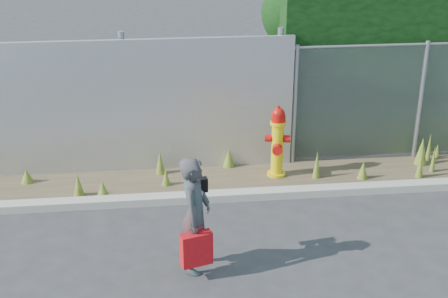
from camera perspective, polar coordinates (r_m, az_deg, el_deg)
ground at (r=7.92m, az=3.35°, el=-10.57°), size 80.00×80.00×0.00m
curb at (r=9.43m, az=1.54°, el=-4.23°), size 16.00×0.22×0.12m
weed_strip at (r=10.04m, az=1.81°, el=-2.02°), size 16.00×1.30×0.55m
corrugated_fence at (r=10.25m, az=-17.67°, el=3.31°), size 8.50×0.21×2.30m
fire_hydrant at (r=9.95m, az=4.92°, el=0.55°), size 0.40×0.36×1.21m
woman at (r=7.48m, az=-2.65°, el=-6.05°), size 0.51×0.63×1.49m
red_tote_bag at (r=7.49m, az=-2.54°, el=-9.12°), size 0.38×0.14×0.49m
black_shoulder_bag at (r=7.55m, az=-2.42°, el=-3.32°), size 0.24×0.10×0.18m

